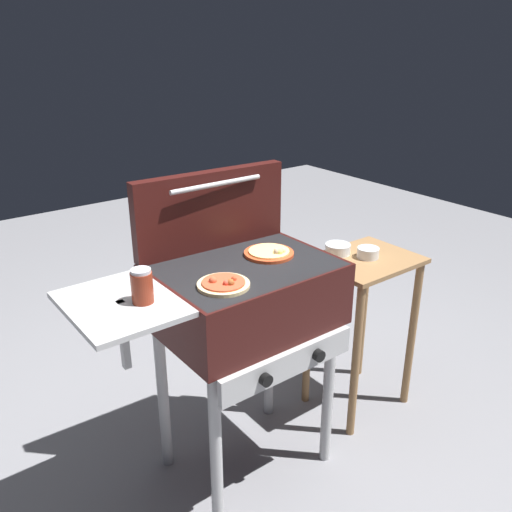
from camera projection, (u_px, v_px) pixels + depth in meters
The scene contains 9 objects.
ground_plane at pixel (247, 460), 2.27m from camera, with size 8.00×8.00×0.00m, color gray.
grill at pixel (243, 302), 1.97m from camera, with size 0.96×0.53×0.90m.
grill_lid_open at pixel (211, 210), 2.03m from camera, with size 0.63×0.09×0.30m.
pizza_cheese at pixel (270, 253), 2.01m from camera, with size 0.19×0.19×0.03m.
pizza_pepperoni at pixel (224, 284), 1.76m from camera, with size 0.17×0.17×0.04m.
sauce_jar at pixel (142, 286), 1.64m from camera, with size 0.07×0.07×0.11m.
prep_table at pixel (363, 302), 2.44m from camera, with size 0.44×0.36×0.76m.
topping_bowl_near at pixel (367, 253), 2.35m from camera, with size 0.10×0.10×0.04m.
topping_bowl_far at pixel (338, 249), 2.39m from camera, with size 0.11×0.11×0.04m.
Camera 1 is at (-1.05, -1.43, 1.66)m, focal length 37.70 mm.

